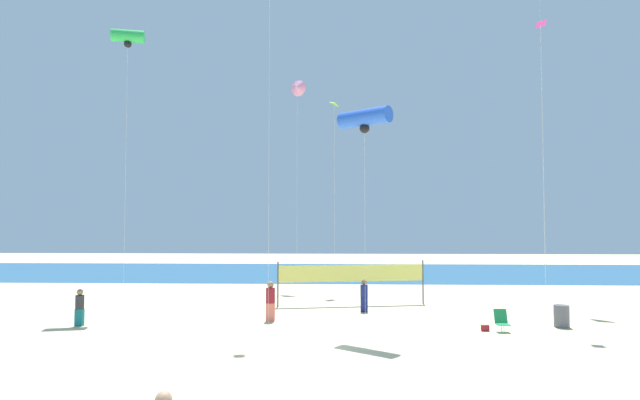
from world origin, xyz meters
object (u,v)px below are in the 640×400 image
(trash_barrel, at_px, (562,316))
(kite_lime_diamond, at_px, (335,106))
(folding_beach_chair, at_px, (502,320))
(kite_white_diamond, at_px, (269,7))
(beachgoer_navy_shirt, at_px, (364,295))
(beachgoer_maroon_shirt, at_px, (270,300))
(kite_pink_delta, at_px, (297,88))
(kite_blue_tube, at_px, (365,118))
(kite_green_tube, at_px, (128,37))
(beachgoer_charcoal_shirt, at_px, (80,306))
(kite_magenta_diamond, at_px, (541,35))
(beach_handbag, at_px, (485,328))
(volleyball_net, at_px, (352,275))

(trash_barrel, distance_m, kite_lime_diamond, 19.70)
(folding_beach_chair, relative_size, kite_white_diamond, 0.06)
(beachgoer_navy_shirt, distance_m, beachgoer_maroon_shirt, 5.13)
(folding_beach_chair, relative_size, trash_barrel, 0.95)
(folding_beach_chair, distance_m, kite_pink_delta, 22.91)
(kite_lime_diamond, bearing_deg, beachgoer_maroon_shirt, -103.87)
(kite_blue_tube, bearing_deg, beachgoer_navy_shirt, 88.10)
(kite_green_tube, height_order, kite_lime_diamond, kite_green_tube)
(beachgoer_navy_shirt, relative_size, kite_pink_delta, 0.11)
(folding_beach_chair, relative_size, kite_lime_diamond, 0.07)
(beachgoer_charcoal_shirt, height_order, kite_magenta_diamond, kite_magenta_diamond)
(beachgoer_maroon_shirt, distance_m, beach_handbag, 9.34)
(trash_barrel, relative_size, volleyball_net, 0.12)
(folding_beach_chair, bearing_deg, beach_handbag, 140.06)
(beachgoer_navy_shirt, bearing_deg, beachgoer_charcoal_shirt, 91.51)
(folding_beach_chair, height_order, kite_white_diamond, kite_white_diamond)
(kite_blue_tube, distance_m, kite_white_diamond, 7.03)
(beachgoer_navy_shirt, distance_m, folding_beach_chair, 7.14)
(beach_handbag, xyz_separation_m, kite_blue_tube, (-4.92, -0.34, 8.66))
(kite_green_tube, bearing_deg, trash_barrel, -11.29)
(folding_beach_chair, relative_size, kite_green_tube, 0.06)
(beachgoer_charcoal_shirt, bearing_deg, kite_pink_delta, -23.42)
(volleyball_net, bearing_deg, beachgoer_maroon_shirt, -127.81)
(trash_barrel, distance_m, kite_green_tube, 25.30)
(trash_barrel, height_order, volleyball_net, volleyball_net)
(kite_lime_diamond, bearing_deg, beachgoer_charcoal_shirt, -130.31)
(beachgoer_maroon_shirt, height_order, beach_handbag, beachgoer_maroon_shirt)
(kite_white_diamond, bearing_deg, beach_handbag, -7.40)
(trash_barrel, xyz_separation_m, kite_pink_delta, (-12.56, 14.50, 13.77))
(folding_beach_chair, relative_size, kite_magenta_diamond, 0.06)
(beachgoer_maroon_shirt, distance_m, volleyball_net, 6.22)
(folding_beach_chair, bearing_deg, beachgoer_charcoal_shirt, 141.84)
(volleyball_net, bearing_deg, kite_blue_tube, -86.75)
(beach_handbag, distance_m, kite_green_tube, 22.94)
(trash_barrel, relative_size, kite_green_tube, 0.06)
(beachgoer_charcoal_shirt, bearing_deg, kite_white_diamond, -79.55)
(kite_magenta_diamond, relative_size, kite_pink_delta, 0.94)
(beachgoer_charcoal_shirt, bearing_deg, beachgoer_navy_shirt, -66.49)
(beachgoer_navy_shirt, relative_size, beachgoer_maroon_shirt, 0.90)
(beachgoer_charcoal_shirt, height_order, volleyball_net, volleyball_net)
(beachgoer_charcoal_shirt, distance_m, kite_white_diamond, 15.63)
(volleyball_net, relative_size, kite_white_diamond, 0.53)
(beach_handbag, relative_size, kite_magenta_diamond, 0.02)
(beachgoer_maroon_shirt, bearing_deg, beachgoer_navy_shirt, -101.64)
(beachgoer_charcoal_shirt, height_order, kite_lime_diamond, kite_lime_diamond)
(folding_beach_chair, xyz_separation_m, kite_lime_diamond, (-6.97, 13.27, 11.91))
(trash_barrel, bearing_deg, kite_magenta_diamond, 90.42)
(beach_handbag, bearing_deg, volleyball_net, 128.23)
(folding_beach_chair, distance_m, trash_barrel, 3.01)
(beachgoer_navy_shirt, relative_size, folding_beach_chair, 1.82)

